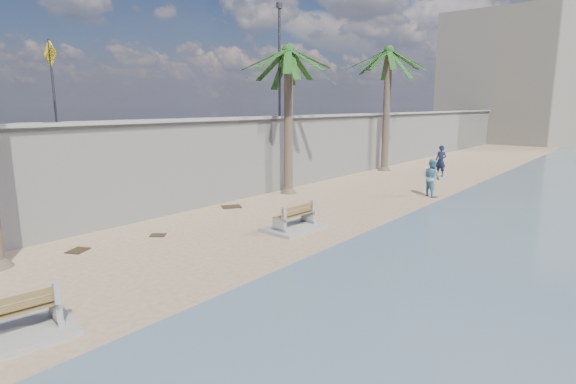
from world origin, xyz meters
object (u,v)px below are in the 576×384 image
Objects in this scene: bench_near at (11,320)px; palm_back at (389,52)px; person_b at (432,176)px; person_a at (441,159)px; palm_mid at (288,52)px; bench_far at (294,219)px.

bench_near is 24.81m from palm_back.
person_a is at bearing -44.56° from person_b.
palm_mid is at bearing 109.21° from bench_near.
palm_back is at bearing 106.00° from bench_far.
palm_mid reaches higher than person_a.
palm_mid reaches higher than bench_far.
palm_mid is (-4.76, 13.66, 6.07)m from bench_near.
palm_mid reaches higher than bench_near.
person_b reaches higher than bench_near.
palm_mid is 3.89× the size of person_b.
bench_far is at bearing -49.10° from palm_mid.
palm_mid is (-4.18, 4.83, 6.07)m from bench_far.
bench_far is 16.61m from palm_back.
bench_near is 1.06× the size of person_a.
bench_near is 15.69m from palm_mid.
palm_mid is at bearing 130.90° from bench_far.
palm_back reaches higher than person_b.
bench_far is 8.51m from person_b.
bench_far is 1.08× the size of person_b.
bench_far is at bearing -79.72° from person_a.
person_a is (-0.52, 14.45, 0.68)m from bench_far.
bench_far is 0.99× the size of person_a.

